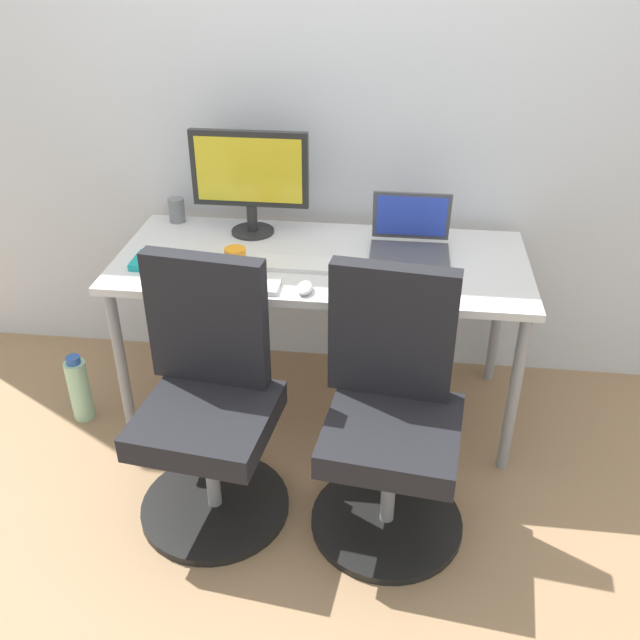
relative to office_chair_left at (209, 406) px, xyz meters
name	(u,v)px	position (x,y,z in m)	size (l,w,h in m)	color
ground_plane	(321,405)	(0.32, 0.60, -0.42)	(5.28, 5.28, 0.00)	#9E7A56
back_wall	(334,83)	(0.32, 1.03, 0.88)	(4.40, 0.04, 2.60)	silver
desk	(322,273)	(0.32, 0.60, 0.24)	(1.61, 0.71, 0.72)	silver
office_chair_left	(209,406)	(0.00, 0.00, 0.00)	(0.54, 0.54, 0.94)	black
office_chair_right	(391,420)	(0.63, 0.00, 0.00)	(0.54, 0.54, 0.94)	black
water_bottle_on_floor	(79,389)	(-0.69, 0.40, -0.28)	(0.09, 0.09, 0.31)	#A5D8B2
desktop_monitor	(250,176)	(0.00, 0.81, 0.55)	(0.48, 0.18, 0.43)	#262626
open_laptop	(410,239)	(0.66, 0.70, 0.36)	(0.31, 0.26, 0.23)	#4C4C51
keyboard_by_monitor	(233,284)	(0.03, 0.33, 0.31)	(0.34, 0.12, 0.02)	silver
keyboard_by_laptop	(298,264)	(0.24, 0.51, 0.31)	(0.34, 0.12, 0.02)	silver
mouse_by_monitor	(305,288)	(0.29, 0.32, 0.32)	(0.06, 0.10, 0.03)	silver
mouse_by_laptop	(379,292)	(0.56, 0.32, 0.32)	(0.06, 0.10, 0.03)	#2D2D2D
coffee_mug	(236,260)	(0.01, 0.45, 0.35)	(0.08, 0.08, 0.09)	orange
pen_cup	(177,210)	(-0.35, 0.89, 0.35)	(0.07, 0.07, 0.10)	slate
notebook	(161,261)	(-0.29, 0.47, 0.31)	(0.21, 0.15, 0.03)	teal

